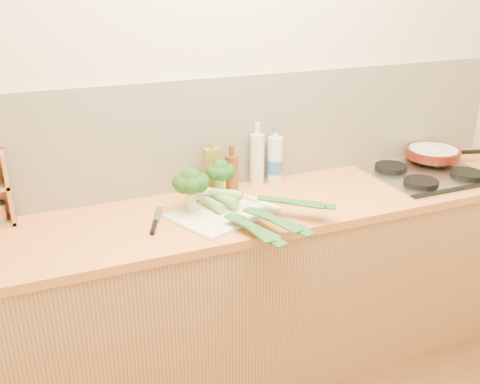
% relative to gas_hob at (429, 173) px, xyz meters
% --- Properties ---
extents(room_shell, '(3.50, 3.50, 3.50)m').
position_rel_gas_hob_xyz_m(room_shell, '(-1.02, 0.29, 0.26)').
color(room_shell, beige).
rests_on(room_shell, ground).
extents(counter, '(3.20, 0.62, 0.90)m').
position_rel_gas_hob_xyz_m(counter, '(-1.02, 0.00, -0.46)').
color(counter, tan).
rests_on(counter, ground).
extents(gas_hob, '(0.58, 0.50, 0.04)m').
position_rel_gas_hob_xyz_m(gas_hob, '(0.00, 0.00, 0.00)').
color(gas_hob, silver).
rests_on(gas_hob, counter).
extents(chopping_board, '(0.52, 0.46, 0.01)m').
position_rel_gas_hob_xyz_m(chopping_board, '(-1.17, -0.03, -0.01)').
color(chopping_board, white).
rests_on(chopping_board, counter).
extents(broccoli_left, '(0.16, 0.16, 0.20)m').
position_rel_gas_hob_xyz_m(broccoli_left, '(-1.30, 0.02, 0.13)').
color(broccoli_left, '#B7CB76').
rests_on(broccoli_left, chopping_board).
extents(broccoli_right, '(0.14, 0.14, 0.19)m').
position_rel_gas_hob_xyz_m(broccoli_right, '(-1.13, 0.09, 0.13)').
color(broccoli_right, '#B7CB76').
rests_on(broccoli_right, chopping_board).
extents(leek_front, '(0.20, 0.66, 0.04)m').
position_rel_gas_hob_xyz_m(leek_front, '(-1.18, -0.07, 0.02)').
color(leek_front, white).
rests_on(leek_front, chopping_board).
extents(leek_mid, '(0.30, 0.68, 0.04)m').
position_rel_gas_hob_xyz_m(leek_mid, '(-1.12, -0.06, 0.04)').
color(leek_mid, white).
rests_on(leek_mid, chopping_board).
extents(leek_back, '(0.55, 0.48, 0.04)m').
position_rel_gas_hob_xyz_m(leek_back, '(-1.08, -0.03, 0.06)').
color(leek_back, white).
rests_on(leek_back, chopping_board).
extents(chefs_knife, '(0.13, 0.27, 0.02)m').
position_rel_gas_hob_xyz_m(chefs_knife, '(-1.48, -0.04, -0.01)').
color(chefs_knife, silver).
rests_on(chefs_knife, counter).
extents(skillet, '(0.42, 0.29, 0.05)m').
position_rel_gas_hob_xyz_m(skillet, '(0.15, 0.14, 0.05)').
color(skillet, '#4D160C').
rests_on(skillet, gas_hob).
extents(oil_tin, '(0.08, 0.05, 0.26)m').
position_rel_gas_hob_xyz_m(oil_tin, '(-1.13, 0.20, 0.10)').
color(oil_tin, olive).
rests_on(oil_tin, counter).
extents(glass_bottle, '(0.07, 0.07, 0.32)m').
position_rel_gas_hob_xyz_m(glass_bottle, '(-0.89, 0.24, 0.12)').
color(glass_bottle, silver).
rests_on(glass_bottle, counter).
extents(amber_bottle, '(0.06, 0.06, 0.23)m').
position_rel_gas_hob_xyz_m(amber_bottle, '(-1.03, 0.21, 0.08)').
color(amber_bottle, '#633212').
rests_on(amber_bottle, counter).
extents(water_bottle, '(0.08, 0.08, 0.27)m').
position_rel_gas_hob_xyz_m(water_bottle, '(-0.79, 0.23, 0.10)').
color(water_bottle, silver).
rests_on(water_bottle, counter).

